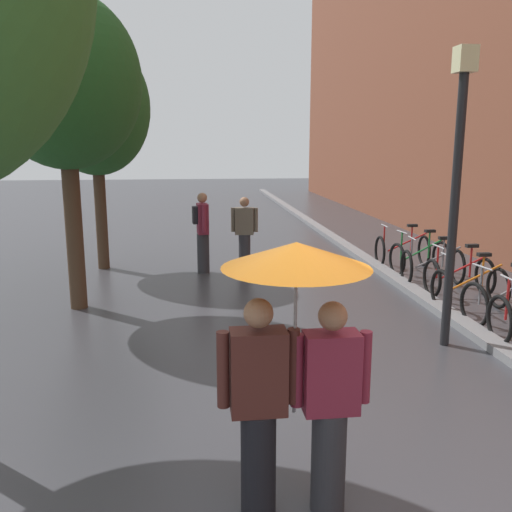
{
  "coord_description": "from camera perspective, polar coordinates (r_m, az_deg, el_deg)",
  "views": [
    {
      "loc": [
        -0.8,
        -3.7,
        2.71
      ],
      "look_at": [
        -0.04,
        2.85,
        1.35
      ],
      "focal_mm": 37.93,
      "sensor_mm": 36.0,
      "label": 1
    }
  ],
  "objects": [
    {
      "name": "pedestrian_walking_far",
      "position": [
        11.57,
        -5.69,
        2.68
      ],
      "size": [
        0.35,
        0.59,
        1.72
      ],
      "color": "#2D2D33",
      "rests_on": "ground"
    },
    {
      "name": "street_lamp_post",
      "position": [
        7.55,
        20.4,
        7.9
      ],
      "size": [
        0.24,
        0.24,
        3.91
      ],
      "color": "black",
      "rests_on": "ground"
    },
    {
      "name": "street_tree_2",
      "position": [
        12.29,
        -16.63,
        14.72
      ],
      "size": [
        2.31,
        2.31,
        4.92
      ],
      "color": "#473323",
      "rests_on": "ground"
    },
    {
      "name": "pedestrian_walking_midground",
      "position": [
        11.84,
        -1.22,
        2.45
      ],
      "size": [
        0.58,
        0.28,
        1.6
      ],
      "color": "#2D2D33",
      "rests_on": "ground"
    },
    {
      "name": "parked_bicycle_6",
      "position": [
        11.92,
        16.86,
        -0.13
      ],
      "size": [
        1.14,
        0.8,
        0.96
      ],
      "color": "black",
      "rests_on": "ground"
    },
    {
      "name": "kerb_strip",
      "position": [
        14.52,
        9.53,
        0.99
      ],
      "size": [
        0.3,
        36.0,
        0.12
      ],
      "primitive_type": "cube",
      "color": "slate",
      "rests_on": "ground"
    },
    {
      "name": "parked_bicycle_5",
      "position": [
        11.15,
        18.09,
        -1.0
      ],
      "size": [
        1.13,
        0.78,
        0.96
      ],
      "color": "black",
      "rests_on": "ground"
    },
    {
      "name": "parked_bicycle_4",
      "position": [
        10.46,
        20.62,
        -1.99
      ],
      "size": [
        1.09,
        0.71,
        0.96
      ],
      "color": "black",
      "rests_on": "ground"
    },
    {
      "name": "ground_plane",
      "position": [
        4.66,
        4.95,
        -23.98
      ],
      "size": [
        80.0,
        80.0,
        0.0
      ],
      "primitive_type": "plane",
      "color": "#38383D"
    },
    {
      "name": "parked_bicycle_2",
      "position": [
        9.08,
        24.69,
        -4.33
      ],
      "size": [
        1.15,
        0.82,
        0.96
      ],
      "color": "black",
      "rests_on": "ground"
    },
    {
      "name": "couple_under_umbrella",
      "position": [
        3.88,
        4.13,
        -9.15
      ],
      "size": [
        1.12,
        1.05,
        2.06
      ],
      "color": "black",
      "rests_on": "ground"
    },
    {
      "name": "street_tree_1",
      "position": [
        9.35,
        -19.59,
        16.82
      ],
      "size": [
        2.41,
        2.41,
        5.06
      ],
      "color": "#473323",
      "rests_on": "ground"
    },
    {
      "name": "parked_bicycle_7",
      "position": [
        12.66,
        15.15,
        0.64
      ],
      "size": [
        1.11,
        0.75,
        0.96
      ],
      "color": "black",
      "rests_on": "ground"
    },
    {
      "name": "parked_bicycle_3",
      "position": [
        9.71,
        21.63,
        -3.09
      ],
      "size": [
        1.09,
        0.72,
        0.96
      ],
      "color": "black",
      "rests_on": "ground"
    }
  ]
}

